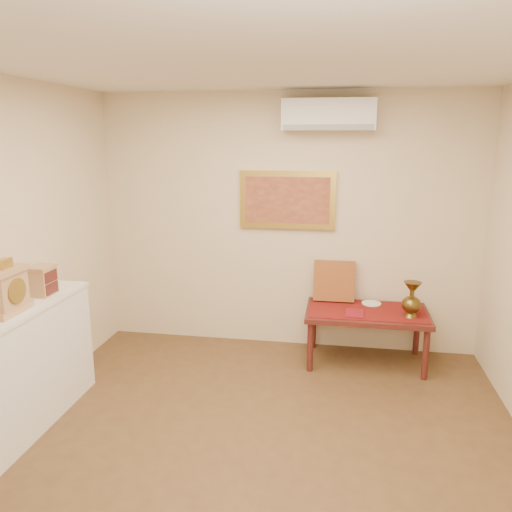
% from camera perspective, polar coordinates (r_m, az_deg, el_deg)
% --- Properties ---
extents(floor, '(4.50, 4.50, 0.00)m').
position_cam_1_polar(floor, '(3.73, -0.73, -23.28)').
color(floor, brown).
rests_on(floor, ground).
extents(ceiling, '(4.50, 4.50, 0.00)m').
position_cam_1_polar(ceiling, '(3.04, -0.90, 22.31)').
color(ceiling, silver).
rests_on(ceiling, ground).
extents(wall_back, '(4.00, 0.02, 2.70)m').
position_cam_1_polar(wall_back, '(5.30, 3.59, 3.76)').
color(wall_back, beige).
rests_on(wall_back, ground).
extents(table_cloth, '(1.14, 0.59, 0.01)m').
position_cam_1_polar(table_cloth, '(5.12, 12.57, -6.09)').
color(table_cloth, maroon).
rests_on(table_cloth, low_table).
extents(brass_urn_tall, '(0.19, 0.19, 0.42)m').
position_cam_1_polar(brass_urn_tall, '(4.98, 17.39, -4.34)').
color(brass_urn_tall, brown).
rests_on(brass_urn_tall, table_cloth).
extents(plate, '(0.20, 0.20, 0.01)m').
position_cam_1_polar(plate, '(5.31, 13.06, -5.29)').
color(plate, white).
rests_on(plate, table_cloth).
extents(menu, '(0.20, 0.26, 0.01)m').
position_cam_1_polar(menu, '(4.98, 11.19, -6.43)').
color(menu, maroon).
rests_on(menu, table_cloth).
extents(cushion, '(0.42, 0.19, 0.44)m').
position_cam_1_polar(cushion, '(5.30, 8.93, -2.82)').
color(cushion, maroon).
rests_on(cushion, table_cloth).
extents(display_ledge, '(0.37, 2.02, 0.98)m').
position_cam_1_polar(display_ledge, '(4.16, -27.03, -12.88)').
color(display_ledge, white).
rests_on(display_ledge, floor).
extents(mantel_clock, '(0.17, 0.36, 0.41)m').
position_cam_1_polar(mantel_clock, '(4.03, -26.50, -3.53)').
color(mantel_clock, tan).
rests_on(mantel_clock, display_ledge).
extents(wooden_chest, '(0.16, 0.21, 0.24)m').
position_cam_1_polar(wooden_chest, '(4.40, -23.18, -2.58)').
color(wooden_chest, tan).
rests_on(wooden_chest, display_ledge).
extents(low_table, '(1.20, 0.70, 0.55)m').
position_cam_1_polar(low_table, '(5.14, 12.53, -6.82)').
color(low_table, '#531D18').
rests_on(low_table, floor).
extents(painting, '(1.00, 0.06, 0.60)m').
position_cam_1_polar(painting, '(5.24, 3.60, 6.41)').
color(painting, gold).
rests_on(painting, wall_back).
extents(ac_unit, '(0.90, 0.25, 0.30)m').
position_cam_1_polar(ac_unit, '(5.07, 8.28, 15.68)').
color(ac_unit, white).
rests_on(ac_unit, wall_back).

